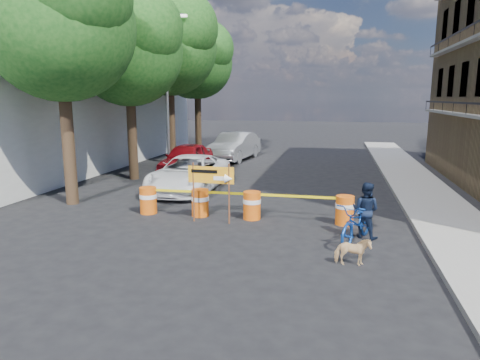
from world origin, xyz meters
The scene contains 19 objects.
ground centered at (0.00, 0.00, 0.00)m, with size 120.00×120.00×0.00m, color black.
sidewalk_east centered at (6.20, 6.00, 0.07)m, with size 2.40×40.00×0.15m, color gray.
white_building centered at (-13.00, 10.00, 3.00)m, with size 8.00×22.00×6.00m, color silver.
tree_near centered at (-6.73, 2.00, 6.36)m, with size 5.46×5.20×9.15m.
tree_mid_a centered at (-6.74, 7.00, 6.01)m, with size 5.25×5.00×8.68m.
tree_mid_b centered at (-6.73, 12.00, 6.71)m, with size 5.67×5.40×9.62m.
tree_far centered at (-6.74, 17.00, 6.22)m, with size 5.04×4.80×8.84m.
streetlamp centered at (-5.93, 9.50, 4.38)m, with size 1.25×0.18×8.00m.
barrel_far_left centered at (-3.48, 1.36, 0.47)m, with size 0.58×0.58×0.90m.
barrel_mid_left centered at (-1.66, 1.43, 0.47)m, with size 0.58×0.58×0.90m.
barrel_mid_right centered at (0.08, 1.45, 0.47)m, with size 0.58×0.58×0.90m.
barrel_far_right centered at (2.99, 1.49, 0.47)m, with size 0.58×0.58×0.90m.
detour_sign centered at (-0.89, 0.77, 1.39)m, with size 1.47×0.28×1.89m.
pedestrian centered at (3.52, 0.33, 0.79)m, with size 0.77×0.60×1.58m, color black.
bicycle centered at (3.30, -0.16, 1.07)m, with size 0.75×1.12×2.14m, color #1443A4.
dog centered at (3.12, -1.87, 0.34)m, with size 0.37×0.81×0.69m, color #E8BF85.
suv_white centered at (-3.32, 5.11, 0.73)m, with size 2.43×5.27×1.46m, color white.
sedan_red centered at (-4.80, 8.92, 0.78)m, with size 1.85×4.60×1.57m, color maroon.
sedan_silver centered at (-3.55, 14.29, 0.86)m, with size 1.82×5.23×1.72m, color #A4A6AB.
Camera 1 is at (2.63, -11.66, 3.87)m, focal length 32.00 mm.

